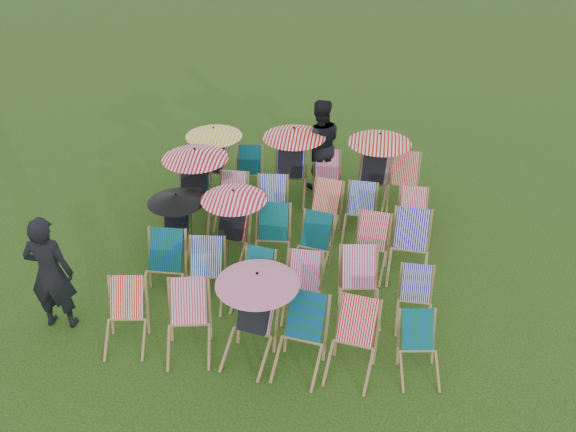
# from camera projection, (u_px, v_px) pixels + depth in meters

# --- Properties ---
(ground) EXTENTS (100.00, 100.00, 0.00)m
(ground) POSITION_uv_depth(u_px,v_px,m) (292.00, 266.00, 11.04)
(ground) COLOR black
(ground) RESTS_ON ground
(deckchair_0) EXTENTS (0.72, 0.92, 0.91)m
(deckchair_0) POSITION_uv_depth(u_px,v_px,m) (125.00, 318.00, 9.21)
(deckchair_0) COLOR olive
(deckchair_0) RESTS_ON ground
(deckchair_1) EXTENTS (0.80, 1.00, 0.98)m
(deckchair_1) POSITION_uv_depth(u_px,v_px,m) (188.00, 323.00, 9.06)
(deckchair_1) COLOR olive
(deckchair_1) RESTS_ON ground
(deckchair_2) EXTENTS (1.16, 1.24, 1.37)m
(deckchair_2) POSITION_uv_depth(u_px,v_px,m) (252.00, 315.00, 8.87)
(deckchair_2) COLOR olive
(deckchair_2) RESTS_ON ground
(deckchair_3) EXTENTS (0.79, 1.00, 0.99)m
(deckchair_3) POSITION_uv_depth(u_px,v_px,m) (300.00, 339.00, 8.79)
(deckchair_3) COLOR olive
(deckchair_3) RESTS_ON ground
(deckchair_4) EXTENTS (0.78, 0.98, 0.97)m
(deckchair_4) POSITION_uv_depth(u_px,v_px,m) (352.00, 343.00, 8.73)
(deckchair_4) COLOR olive
(deckchair_4) RESTS_ON ground
(deckchair_5) EXTENTS (0.66, 0.84, 0.83)m
(deckchair_5) POSITION_uv_depth(u_px,v_px,m) (420.00, 350.00, 8.71)
(deckchair_5) COLOR olive
(deckchair_5) RESTS_ON ground
(deckchair_6) EXTENTS (0.70, 0.96, 1.02)m
(deckchair_6) POSITION_uv_depth(u_px,v_px,m) (162.00, 270.00, 10.09)
(deckchair_6) COLOR olive
(deckchair_6) RESTS_ON ground
(deckchair_7) EXTENTS (0.70, 0.92, 0.94)m
(deckchair_7) POSITION_uv_depth(u_px,v_px,m) (205.00, 275.00, 10.04)
(deckchair_7) COLOR olive
(deckchair_7) RESTS_ON ground
(deckchair_8) EXTENTS (0.70, 0.86, 0.84)m
(deckchair_8) POSITION_uv_depth(u_px,v_px,m) (253.00, 282.00, 9.99)
(deckchair_8) COLOR olive
(deckchair_8) RESTS_ON ground
(deckchair_9) EXTENTS (0.61, 0.84, 0.89)m
(deckchair_9) POSITION_uv_depth(u_px,v_px,m) (302.00, 289.00, 9.80)
(deckchair_9) COLOR olive
(deckchair_9) RESTS_ON ground
(deckchair_10) EXTENTS (0.76, 0.98, 0.98)m
(deckchair_10) POSITION_uv_depth(u_px,v_px,m) (360.00, 287.00, 9.76)
(deckchair_10) COLOR olive
(deckchair_10) RESTS_ON ground
(deckchair_11) EXTENTS (0.57, 0.78, 0.83)m
(deckchair_11) POSITION_uv_depth(u_px,v_px,m) (415.00, 301.00, 9.60)
(deckchair_11) COLOR olive
(deckchair_11) RESTS_ON ground
(deckchair_12) EXTENTS (0.98, 1.04, 1.17)m
(deckchair_12) POSITION_uv_depth(u_px,v_px,m) (175.00, 224.00, 11.02)
(deckchair_12) COLOR olive
(deckchair_12) RESTS_ON ground
(deckchair_13) EXTENTS (1.10, 1.17, 1.31)m
(deckchair_13) POSITION_uv_depth(u_px,v_px,m) (230.00, 225.00, 10.88)
(deckchair_13) COLOR olive
(deckchair_13) RESTS_ON ground
(deckchair_14) EXTENTS (0.68, 0.92, 0.95)m
(deckchair_14) POSITION_uv_depth(u_px,v_px,m) (272.00, 239.00, 10.89)
(deckchair_14) COLOR olive
(deckchair_14) RESTS_ON ground
(deckchair_15) EXTENTS (0.76, 0.94, 0.91)m
(deckchair_15) POSITION_uv_depth(u_px,v_px,m) (312.00, 246.00, 10.74)
(deckchair_15) COLOR olive
(deckchair_15) RESTS_ON ground
(deckchair_16) EXTENTS (0.74, 0.93, 0.93)m
(deckchair_16) POSITION_uv_depth(u_px,v_px,m) (369.00, 247.00, 10.71)
(deckchair_16) COLOR olive
(deckchair_16) RESTS_ON ground
(deckchair_17) EXTENTS (0.75, 0.99, 1.02)m
(deckchair_17) POSITION_uv_depth(u_px,v_px,m) (410.00, 248.00, 10.60)
(deckchair_17) COLOR olive
(deckchair_17) RESTS_ON ground
(deckchair_18) EXTENTS (1.22, 1.30, 1.45)m
(deckchair_18) POSITION_uv_depth(u_px,v_px,m) (194.00, 185.00, 11.90)
(deckchair_18) COLOR olive
(deckchair_18) RESTS_ON ground
(deckchair_19) EXTENTS (0.60, 0.84, 0.90)m
(deckchair_19) POSITION_uv_depth(u_px,v_px,m) (231.00, 202.00, 11.99)
(deckchair_19) COLOR olive
(deckchair_19) RESTS_ON ground
(deckchair_20) EXTENTS (0.70, 0.91, 0.93)m
(deckchair_20) POSITION_uv_depth(u_px,v_px,m) (272.00, 207.00, 11.80)
(deckchair_20) COLOR olive
(deckchair_20) RESTS_ON ground
(deckchair_21) EXTENTS (0.76, 0.94, 0.91)m
(deckchair_21) POSITION_uv_depth(u_px,v_px,m) (323.00, 211.00, 11.70)
(deckchair_21) COLOR olive
(deckchair_21) RESTS_ON ground
(deckchair_22) EXTENTS (0.64, 0.86, 0.90)m
(deckchair_22) POSITION_uv_depth(u_px,v_px,m) (360.00, 213.00, 11.65)
(deckchair_22) COLOR olive
(deckchair_22) RESTS_ON ground
(deckchair_23) EXTENTS (0.60, 0.82, 0.86)m
(deckchair_23) POSITION_uv_depth(u_px,v_px,m) (413.00, 218.00, 11.55)
(deckchair_23) COLOR olive
(deckchair_23) RESTS_ON ground
(deckchair_24) EXTENTS (1.13, 1.20, 1.34)m
(deckchair_24) POSITION_uv_depth(u_px,v_px,m) (211.00, 158.00, 12.94)
(deckchair_24) COLOR olive
(deckchair_24) RESTS_ON ground
(deckchair_25) EXTENTS (0.66, 0.86, 0.88)m
(deckchair_25) POSITION_uv_depth(u_px,v_px,m) (249.00, 173.00, 12.97)
(deckchair_25) COLOR olive
(deckchair_25) RESTS_ON ground
(deckchair_26) EXTENTS (1.23, 1.30, 1.46)m
(deckchair_26) POSITION_uv_depth(u_px,v_px,m) (291.00, 163.00, 12.65)
(deckchair_26) COLOR olive
(deckchair_26) RESTS_ON ground
(deckchair_27) EXTENTS (0.73, 0.92, 0.90)m
(deckchair_27) POSITION_uv_depth(u_px,v_px,m) (328.00, 179.00, 12.73)
(deckchair_27) COLOR olive
(deckchair_27) RESTS_ON ground
(deckchair_28) EXTENTS (1.22, 1.30, 1.45)m
(deckchair_28) POSITION_uv_depth(u_px,v_px,m) (374.00, 168.00, 12.46)
(deckchair_28) COLOR olive
(deckchair_28) RESTS_ON ground
(deckchair_29) EXTENTS (0.67, 0.92, 0.97)m
(deckchair_29) POSITION_uv_depth(u_px,v_px,m) (404.00, 183.00, 12.54)
(deckchair_29) COLOR olive
(deckchair_29) RESTS_ON ground
(person_left) EXTENTS (0.72, 0.50, 1.90)m
(person_left) POSITION_uv_depth(u_px,v_px,m) (50.00, 273.00, 9.30)
(person_left) COLOR black
(person_left) RESTS_ON ground
(person_rear) EXTENTS (1.07, 0.91, 1.91)m
(person_rear) POSITION_uv_depth(u_px,v_px,m) (319.00, 144.00, 12.92)
(person_rear) COLOR black
(person_rear) RESTS_ON ground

